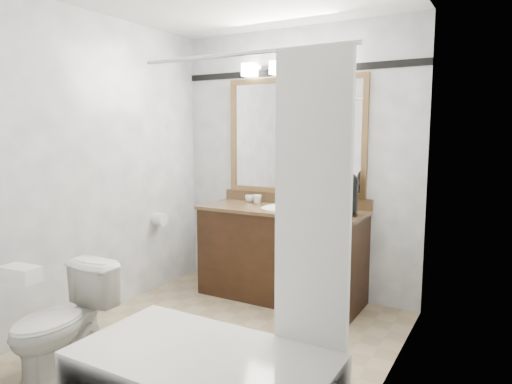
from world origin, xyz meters
The scene contains 15 objects.
room centered at (0.00, 0.00, 1.25)m, with size 2.42×2.62×2.52m.
vanity centered at (0.00, 1.02, 0.44)m, with size 1.53×0.58×0.97m.
mirror centered at (0.00, 1.28, 1.50)m, with size 1.40×0.04×1.10m.
vanity_light_bar centered at (0.00, 1.23, 2.13)m, with size 1.02×0.14×0.12m.
accent_stripe centered at (0.00, 1.29, 2.10)m, with size 2.40×0.01×0.06m, color black.
bathtub centered at (0.55, -0.90, 0.28)m, with size 1.30×0.75×1.96m.
tp_roll centered at (-1.14, 0.66, 0.70)m, with size 0.12×0.12×0.11m, color white.
toilet centered at (-0.61, -0.87, 0.34)m, with size 0.38×0.67×0.69m, color white.
tissue_box centered at (-0.61, -1.12, 0.73)m, with size 0.22×0.12×0.09m, color white.
coffee_maker centered at (0.62, 1.02, 1.03)m, with size 0.18×0.23×0.35m.
cup_left centered at (-0.44, 1.20, 0.88)m, with size 0.09×0.09×0.07m, color white.
cup_right centered at (-0.33, 1.16, 0.89)m, with size 0.09×0.09×0.08m, color white.
soap_bottle_a centered at (-0.08, 1.18, 0.91)m, with size 0.05×0.05×0.11m, color white.
soap_bottle_b centered at (0.17, 1.20, 0.89)m, with size 0.07×0.07×0.08m, color white.
soap_bar centered at (0.09, 1.13, 0.86)m, with size 0.09×0.05×0.03m, color beige.
Camera 1 is at (1.82, -2.65, 1.54)m, focal length 32.00 mm.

